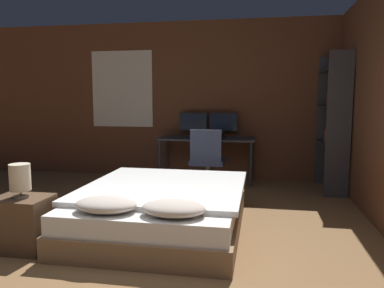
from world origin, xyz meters
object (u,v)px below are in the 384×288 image
bedside_lamp (20,178)px  bookshelf (334,118)px  keyboard (205,139)px  monitor_left (193,123)px  monitor_right (223,123)px  bed (162,208)px  computer_mouse (223,138)px  nightstand (23,223)px  office_chair (207,166)px  desk (207,143)px

bedside_lamp → bookshelf: bearing=40.8°
bedside_lamp → keyboard: bedside_lamp is taller
monitor_left → monitor_right: same height
monitor_left → bookshelf: bearing=-13.5°
keyboard → monitor_right: bearing=55.9°
bed → computer_mouse: size_ratio=29.38×
nightstand → office_chair: office_chair is taller
bed → bookshelf: (2.07, 2.02, 0.86)m
computer_mouse → bookshelf: bearing=-5.2°
monitor_right → bed: bearing=-98.8°
bed → nightstand: bearing=-146.4°
bookshelf → bedside_lamp: bearing=-139.2°
nightstand → computer_mouse: 3.35m
desk → bookshelf: bookshelf is taller
monitor_left → bed: bearing=-87.3°
office_chair → bedside_lamp: bearing=-120.1°
desk → office_chair: office_chair is taller
bed → desk: bearing=86.7°
monitor_left → office_chair: size_ratio=0.50×
bed → computer_mouse: computer_mouse is taller
nightstand → desk: size_ratio=0.31×
bedside_lamp → computer_mouse: bedside_lamp is taller
bookshelf → bed: bearing=-135.8°
bed → office_chair: bearing=81.3°
desk → bookshelf: (1.94, -0.34, 0.45)m
desk → office_chair: (0.11, -0.72, -0.25)m
keyboard → computer_mouse: bearing=0.0°
monitor_right → computer_mouse: 0.44m
bed → monitor_left: size_ratio=4.35×
nightstand → desk: 3.38m
nightstand → bedside_lamp: (0.00, 0.00, 0.43)m
bedside_lamp → keyboard: bearing=66.5°
monitor_left → bookshelf: (2.19, -0.53, 0.13)m
monitor_left → computer_mouse: (0.55, -0.38, -0.22)m
monitor_left → bookshelf: 2.26m
desk → monitor_right: (0.26, 0.19, 0.32)m
monitor_left → bookshelf: bookshelf is taller
desk → computer_mouse: (0.29, -0.19, 0.11)m
nightstand → keyboard: bearing=66.5°
monitor_left → keyboard: size_ratio=1.19×
keyboard → nightstand: bearing=-113.5°
bed → monitor_right: monitor_right is taller
bed → monitor_left: bearing=92.7°
bed → bookshelf: size_ratio=1.01×
bedside_lamp → computer_mouse: size_ratio=4.41×
bookshelf → keyboard: bearing=175.6°
bedside_lamp → bookshelf: 4.25m
nightstand → bedside_lamp: bearing=90.0°
computer_mouse → office_chair: (-0.17, -0.53, -0.36)m
monitor_left → computer_mouse: 0.70m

